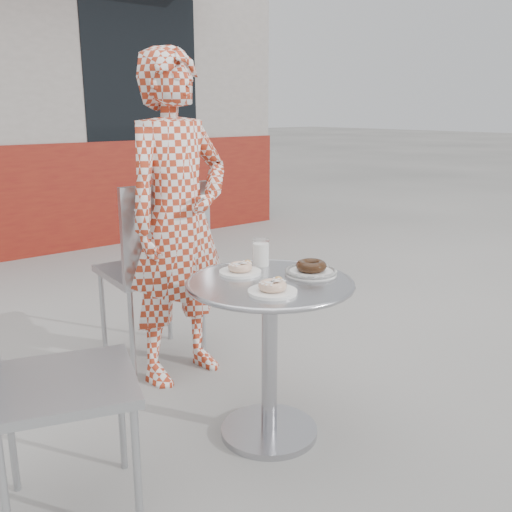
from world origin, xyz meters
TOP-DOWN VIEW (x-y plane):
  - ground at (0.00, 0.00)m, footprint 60.00×60.00m
  - bistro_table at (-0.02, 0.04)m, footprint 0.65×0.65m
  - chair_far at (-0.02, 0.97)m, footprint 0.49×0.49m
  - chair_left at (-0.84, 0.10)m, footprint 0.56×0.55m
  - seated_person at (0.01, 0.75)m, footprint 0.62×0.45m
  - plate_far at (-0.04, 0.20)m, footprint 0.17×0.17m
  - plate_near at (-0.11, -0.08)m, footprint 0.18×0.18m
  - plate_checker at (0.17, 0.01)m, footprint 0.21×0.21m
  - milk_cup at (0.10, 0.23)m, footprint 0.07×0.07m

SIDE VIEW (x-z plane):
  - ground at x=0.00m, z-range 0.00..0.00m
  - chair_left at x=-0.84m, z-range -0.18..0.74m
  - chair_far at x=-0.02m, z-range -0.18..0.78m
  - bistro_table at x=-0.02m, z-range 0.17..0.83m
  - plate_checker at x=0.17m, z-range 0.65..0.70m
  - plate_far at x=-0.04m, z-range 0.65..0.70m
  - plate_near at x=-0.11m, z-range 0.65..0.70m
  - milk_cup at x=0.10m, z-range 0.65..0.77m
  - seated_person at x=0.01m, z-range 0.00..1.57m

